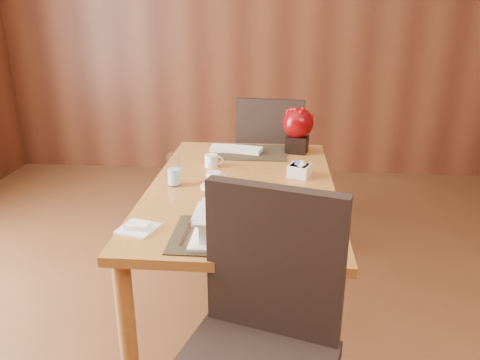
# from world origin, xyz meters

# --- Properties ---
(back_wall) EXTENTS (5.00, 0.02, 2.80)m
(back_wall) POSITION_xyz_m (0.00, 3.00, 1.40)
(back_wall) COLOR brown
(back_wall) RESTS_ON ground
(dining_table) EXTENTS (0.90, 1.50, 0.75)m
(dining_table) POSITION_xyz_m (0.00, 0.60, 0.65)
(dining_table) COLOR #B17131
(dining_table) RESTS_ON ground
(placemat_near) EXTENTS (0.45, 0.33, 0.01)m
(placemat_near) POSITION_xyz_m (0.00, 0.05, 0.75)
(placemat_near) COLOR black
(placemat_near) RESTS_ON dining_table
(placemat_far) EXTENTS (0.45, 0.33, 0.01)m
(placemat_far) POSITION_xyz_m (0.00, 1.15, 0.75)
(placemat_far) COLOR black
(placemat_far) RESTS_ON dining_table
(soup_setting) EXTENTS (0.27, 0.27, 0.11)m
(soup_setting) POSITION_xyz_m (-0.01, 0.04, 0.80)
(soup_setting) COLOR white
(soup_setting) RESTS_ON dining_table
(coffee_cup) EXTENTS (0.13, 0.13, 0.08)m
(coffee_cup) POSITION_xyz_m (-0.13, 0.56, 0.78)
(coffee_cup) COLOR white
(coffee_cup) RESTS_ON dining_table
(water_glass) EXTENTS (0.07, 0.07, 0.16)m
(water_glass) POSITION_xyz_m (-0.33, 0.58, 0.83)
(water_glass) COLOR white
(water_glass) RESTS_ON dining_table
(creamer_jug) EXTENTS (0.10, 0.10, 0.07)m
(creamer_jug) POSITION_xyz_m (-0.19, 0.87, 0.78)
(creamer_jug) COLOR white
(creamer_jug) RESTS_ON dining_table
(sugar_caddy) EXTENTS (0.13, 0.13, 0.06)m
(sugar_caddy) POSITION_xyz_m (0.29, 0.76, 0.78)
(sugar_caddy) COLOR white
(sugar_caddy) RESTS_ON dining_table
(berry_decor) EXTENTS (0.18, 0.18, 0.27)m
(berry_decor) POSITION_xyz_m (0.29, 1.19, 0.90)
(berry_decor) COLOR black
(berry_decor) RESTS_ON dining_table
(napkins_far) EXTENTS (0.32, 0.16, 0.03)m
(napkins_far) POSITION_xyz_m (-0.07, 1.15, 0.77)
(napkins_far) COLOR white
(napkins_far) RESTS_ON dining_table
(bread_plate) EXTENTS (0.17, 0.17, 0.01)m
(bread_plate) POSITION_xyz_m (-0.37, 0.08, 0.75)
(bread_plate) COLOR white
(bread_plate) RESTS_ON dining_table
(near_chair) EXTENTS (0.61, 0.61, 1.05)m
(near_chair) POSITION_xyz_m (0.13, -0.31, 0.59)
(near_chair) COLOR black
(near_chair) RESTS_ON ground
(far_chair) EXTENTS (0.52, 0.53, 1.01)m
(far_chair) POSITION_xyz_m (0.13, 1.61, 0.57)
(far_chair) COLOR black
(far_chair) RESTS_ON ground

